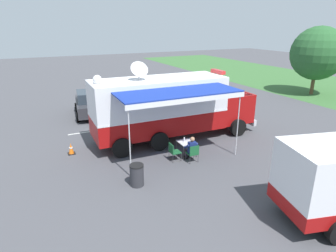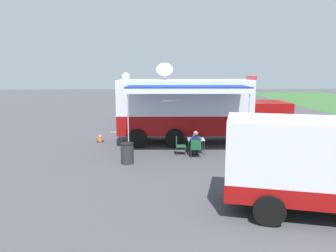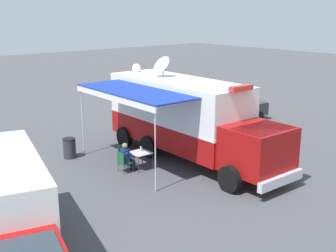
# 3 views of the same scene
# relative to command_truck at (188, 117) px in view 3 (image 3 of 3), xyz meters

# --- Properties ---
(ground_plane) EXTENTS (100.00, 100.00, 0.00)m
(ground_plane) POSITION_rel_command_truck_xyz_m (-0.05, -0.75, -1.94)
(ground_plane) COLOR #47474C
(lot_stripe) EXTENTS (0.25, 4.80, 0.01)m
(lot_stripe) POSITION_rel_command_truck_xyz_m (-3.14, -2.88, -1.94)
(lot_stripe) COLOR silver
(lot_stripe) RESTS_ON ground
(command_truck) EXTENTS (5.00, 9.55, 4.53)m
(command_truck) POSITION_rel_command_truck_xyz_m (0.00, 0.00, 0.00)
(command_truck) COLOR #9E0F0F
(command_truck) RESTS_ON ground
(folding_table) EXTENTS (0.82, 0.82, 0.73)m
(folding_table) POSITION_rel_command_truck_xyz_m (2.36, -0.36, -1.27)
(folding_table) COLOR silver
(folding_table) RESTS_ON ground
(water_bottle) EXTENTS (0.07, 0.07, 0.22)m
(water_bottle) POSITION_rel_command_truck_xyz_m (2.27, -0.45, -1.11)
(water_bottle) COLOR silver
(water_bottle) RESTS_ON folding_table
(folding_chair_at_table) EXTENTS (0.49, 0.49, 0.87)m
(folding_chair_at_table) POSITION_rel_command_truck_xyz_m (3.16, -0.47, -1.43)
(folding_chair_at_table) COLOR #19562D
(folding_chair_at_table) RESTS_ON ground
(folding_chair_beside_table) EXTENTS (0.49, 0.49, 0.87)m
(folding_chair_beside_table) POSITION_rel_command_truck_xyz_m (2.58, -1.21, -1.43)
(folding_chair_beside_table) COLOR #19562D
(folding_chair_beside_table) RESTS_ON ground
(seated_responder) EXTENTS (0.67, 0.56, 1.25)m
(seated_responder) POSITION_rel_command_truck_xyz_m (2.98, -0.46, -1.29)
(seated_responder) COLOR navy
(seated_responder) RESTS_ON ground
(trash_bin) EXTENTS (0.57, 0.57, 0.91)m
(trash_bin) POSITION_rel_command_truck_xyz_m (3.96, -3.57, -1.49)
(trash_bin) COLOR #2D2D33
(trash_bin) RESTS_ON ground
(traffic_cone) EXTENTS (0.36, 0.36, 0.58)m
(traffic_cone) POSITION_rel_command_truck_xyz_m (-0.35, -5.49, -1.66)
(traffic_cone) COLOR black
(traffic_cone) RESTS_ON ground
(support_truck) EXTENTS (3.70, 7.10, 2.70)m
(support_truck) POSITION_rel_command_truck_xyz_m (9.19, 2.82, -0.56)
(support_truck) COLOR white
(support_truck) RESTS_ON ground
(car_behind_truck) EXTENTS (4.39, 2.42, 1.76)m
(car_behind_truck) POSITION_rel_command_truck_xyz_m (-6.59, -3.22, -1.06)
(car_behind_truck) COLOR #2D2D33
(car_behind_truck) RESTS_ON ground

